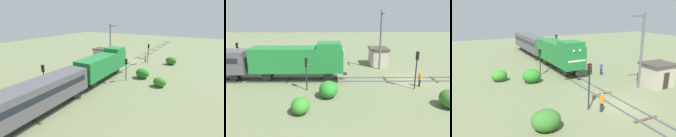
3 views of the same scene
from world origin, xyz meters
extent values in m
plane|color=#66704C|center=(0.00, 0.00, 0.00)|extent=(110.24, 110.24, 0.00)
cube|color=#595960|center=(-0.72, 0.00, 0.08)|extent=(0.10, 73.49, 0.16)
cube|color=#595960|center=(0.72, 0.00, 0.08)|extent=(0.10, 73.49, 0.16)
cube|color=#4C3823|center=(0.00, -33.68, 0.04)|extent=(2.40, 0.24, 0.09)
cube|color=#4C3823|center=(0.00, -27.56, 0.04)|extent=(2.40, 0.24, 0.09)
cube|color=#4C3823|center=(0.00, -21.44, 0.04)|extent=(2.40, 0.24, 0.09)
cube|color=#4C3823|center=(0.00, -15.31, 0.04)|extent=(2.40, 0.24, 0.09)
cube|color=#4C3823|center=(0.00, -9.19, 0.04)|extent=(2.40, 0.24, 0.09)
cube|color=#4C3823|center=(0.00, -3.06, 0.04)|extent=(2.40, 0.24, 0.09)
cube|color=#4C3823|center=(0.00, 3.06, 0.04)|extent=(2.40, 0.24, 0.09)
cube|color=#4C3823|center=(0.00, 9.19, 0.04)|extent=(2.40, 0.24, 0.09)
cube|color=#4C3823|center=(0.00, 15.31, 0.04)|extent=(2.40, 0.24, 0.09)
cube|color=#4C3823|center=(0.00, 21.44, 0.04)|extent=(2.40, 0.24, 0.09)
cube|color=#4C3823|center=(0.00, 27.56, 0.04)|extent=(2.40, 0.24, 0.09)
cube|color=#1E7233|center=(0.00, 14.05, 2.71)|extent=(2.90, 11.00, 2.90)
cube|color=#1E7233|center=(0.00, 10.15, 4.46)|extent=(2.75, 2.80, 0.60)
cube|color=#1E7233|center=(0.00, 8.50, 2.71)|extent=(2.84, 0.10, 2.84)
cube|color=white|center=(0.00, 8.46, 2.51)|extent=(2.46, 0.06, 0.20)
sphere|color=white|center=(-0.45, 8.45, 3.81)|extent=(0.28, 0.28, 0.28)
sphere|color=white|center=(0.45, 8.45, 3.81)|extent=(0.28, 0.28, 0.28)
cylinder|color=#262628|center=(0.00, 8.20, 0.86)|extent=(0.36, 0.50, 0.36)
cylinder|color=#262628|center=(-0.72, 10.35, 0.71)|extent=(0.18, 1.10, 1.10)
cylinder|color=#262628|center=(0.72, 10.35, 0.71)|extent=(0.18, 1.10, 1.10)
cylinder|color=#262628|center=(-0.72, 17.75, 0.71)|extent=(0.18, 1.10, 1.10)
cylinder|color=#262628|center=(0.72, 17.75, 0.71)|extent=(0.18, 1.10, 1.10)
cube|color=#4C4C51|center=(0.00, 27.15, 2.47)|extent=(2.80, 14.00, 2.70)
cube|color=black|center=(0.00, 27.15, 2.82)|extent=(2.84, 12.88, 0.64)
cylinder|color=#262628|center=(-0.72, 21.75, 0.64)|extent=(0.16, 0.96, 0.96)
cylinder|color=#262628|center=(0.72, 21.75, 0.64)|extent=(0.16, 0.96, 0.96)
cylinder|color=#262628|center=(-3.20, 0.56, 2.12)|extent=(0.14, 0.14, 4.24)
cube|color=black|center=(-3.20, 0.56, 3.79)|extent=(0.32, 0.24, 0.90)
sphere|color=red|center=(-3.20, 0.42, 4.06)|extent=(0.16, 0.16, 0.16)
sphere|color=#3C3306|center=(-3.20, 0.42, 3.78)|extent=(0.16, 0.16, 0.16)
sphere|color=black|center=(-3.20, 0.42, 3.50)|extent=(0.16, 0.16, 0.16)
cylinder|color=#262628|center=(-3.40, 12.52, 1.81)|extent=(0.14, 0.14, 3.62)
cube|color=black|center=(-3.40, 12.52, 3.17)|extent=(0.32, 0.24, 0.90)
sphere|color=#390606|center=(-3.40, 12.38, 3.44)|extent=(0.16, 0.16, 0.16)
sphere|color=#3C3306|center=(-3.40, 12.38, 3.16)|extent=(0.16, 0.16, 0.16)
sphere|color=green|center=(-3.40, 12.38, 2.88)|extent=(0.16, 0.16, 0.16)
cylinder|color=#262628|center=(3.60, 22.78, 2.09)|extent=(0.14, 0.14, 4.18)
cube|color=black|center=(3.60, 22.78, 3.73)|extent=(0.32, 0.24, 0.90)
sphere|color=#390606|center=(3.60, 22.64, 4.00)|extent=(0.16, 0.16, 0.16)
sphere|color=yellow|center=(3.60, 22.64, 3.72)|extent=(0.16, 0.16, 0.16)
sphere|color=black|center=(3.60, 22.64, 3.44)|extent=(0.16, 0.16, 0.16)
cylinder|color=#262B38|center=(-2.50, -0.29, 0.42)|extent=(0.15, 0.15, 0.85)
cylinder|color=#262B38|center=(-2.30, -0.29, 0.42)|extent=(0.15, 0.15, 0.85)
cylinder|color=orange|center=(-2.40, -0.29, 1.16)|extent=(0.38, 0.38, 0.62)
sphere|color=tan|center=(-2.40, -0.29, 1.58)|extent=(0.23, 0.23, 0.23)
cylinder|color=#262B38|center=(4.10, 9.08, 0.42)|extent=(0.15, 0.15, 0.85)
cylinder|color=#262B38|center=(4.30, 9.08, 0.42)|extent=(0.15, 0.15, 0.85)
cylinder|color=#33478C|center=(4.20, 9.08, 1.16)|extent=(0.38, 0.38, 0.62)
sphere|color=tan|center=(4.20, 9.08, 1.58)|extent=(0.23, 0.23, 0.23)
cylinder|color=#595960|center=(5.00, 2.91, 4.21)|extent=(0.28, 0.28, 8.42)
cube|color=#595960|center=(4.10, 2.91, 8.02)|extent=(1.80, 0.16, 0.16)
cube|color=#B2A893|center=(7.50, 2.63, 1.25)|extent=(3.20, 2.60, 2.50)
cube|color=#3F3833|center=(7.50, 2.63, 2.62)|extent=(3.50, 2.90, 0.24)
cube|color=#2D2319|center=(7.50, 1.31, 0.95)|extent=(0.80, 0.06, 1.90)
ellipsoid|color=#277926|center=(-5.37, 10.10, 0.84)|extent=(2.31, 1.89, 1.68)
ellipsoid|color=#316B26|center=(-7.86, -1.01, 0.83)|extent=(2.27, 1.86, 1.65)
ellipsoid|color=#327D26|center=(-8.86, 12.39, 0.71)|extent=(1.96, 1.61, 1.43)
camera|label=1|loc=(-14.45, 37.08, 10.23)|focal=28.00mm
camera|label=2|loc=(-25.98, 9.41, 8.80)|focal=35.00mm
camera|label=3|loc=(-13.02, -14.59, 8.63)|focal=35.00mm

